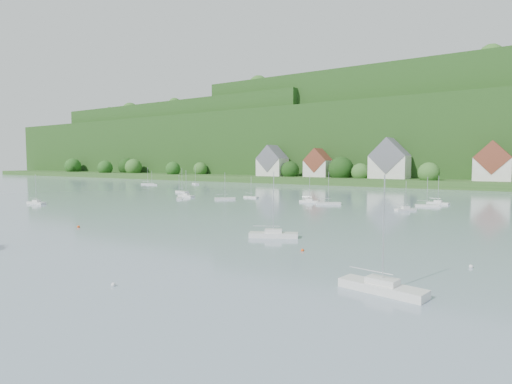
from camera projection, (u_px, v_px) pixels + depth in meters
far_shore_strip at (386, 181)px, 198.27m from camera, size 600.00×60.00×3.00m
forested_ridge at (420, 141)px, 253.51m from camera, size 620.00×181.22×69.89m
village_building_0 at (272, 163)px, 217.16m from camera, size 14.00×10.40×16.00m
village_building_1 at (318, 165)px, 205.11m from camera, size 12.00×9.36×14.00m
village_building_2 at (390, 162)px, 184.90m from camera, size 16.00×11.44×18.00m
village_building_3 at (493, 164)px, 161.27m from camera, size 13.00×10.40×15.50m
near_sailboat_3 at (273, 234)px, 57.91m from camera, size 6.84×4.73×9.07m
near_sailboat_4 at (382, 287)px, 33.55m from camera, size 7.23×3.08×9.45m
near_sailboat_6 at (36, 202)px, 103.29m from camera, size 5.56×2.10×7.32m
mooring_buoy_1 at (113, 286)px, 35.29m from camera, size 0.39×0.39×0.39m
mooring_buoy_2 at (302, 251)px, 49.07m from camera, size 0.38×0.38×0.38m
mooring_buoy_3 at (78, 228)px, 66.52m from camera, size 0.45×0.45×0.45m
mooring_buoy_4 at (471, 268)px, 41.39m from camera, size 0.41×0.41×0.41m
far_sailboat_cluster at (347, 196)px, 121.77m from camera, size 198.38×65.25×8.53m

